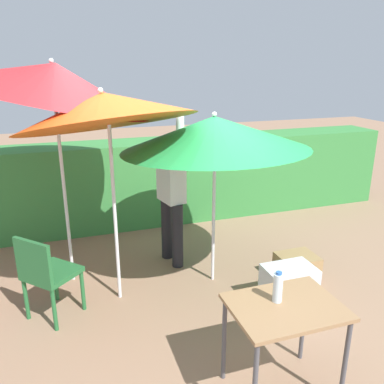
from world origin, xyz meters
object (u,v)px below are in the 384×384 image
object	(u,v)px
umbrella_orange	(53,81)
folding_table	(285,316)
umbrella_yellow	(215,133)
crate_cardboard	(297,267)
umbrella_rainbow	(105,109)
cooler_box	(288,287)
bottle_water	(278,287)
person_vendor	(171,192)
chair_plastic	(46,272)

from	to	relation	value
umbrella_orange	folding_table	size ratio (longest dim) A/B	3.33
folding_table	umbrella_yellow	bearing A→B (deg)	86.26
umbrella_orange	crate_cardboard	size ratio (longest dim) A/B	6.01
umbrella_rainbow	cooler_box	xyz separation A→B (m)	(1.67, -0.70, -1.80)
bottle_water	person_vendor	bearing A→B (deg)	94.35
chair_plastic	cooler_box	world-z (taller)	chair_plastic
chair_plastic	crate_cardboard	xyz separation A→B (m)	(2.73, -0.13, -0.36)
person_vendor	chair_plastic	distance (m)	1.71
umbrella_orange	bottle_water	world-z (taller)	umbrella_orange
person_vendor	bottle_water	world-z (taller)	person_vendor
umbrella_orange	folding_table	xyz separation A→B (m)	(1.43, -2.28, -1.58)
umbrella_yellow	folding_table	world-z (taller)	umbrella_yellow
umbrella_yellow	crate_cardboard	world-z (taller)	umbrella_yellow
cooler_box	chair_plastic	bearing A→B (deg)	166.59
folding_table	bottle_water	world-z (taller)	bottle_water
umbrella_rainbow	bottle_water	bearing A→B (deg)	-59.09
person_vendor	umbrella_yellow	bearing A→B (deg)	-61.36
chair_plastic	folding_table	xyz separation A→B (m)	(1.68, -1.54, 0.16)
umbrella_orange	umbrella_rainbow	bearing A→B (deg)	-54.33
cooler_box	folding_table	xyz separation A→B (m)	(-0.67, -0.98, 0.45)
crate_cardboard	folding_table	size ratio (longest dim) A/B	0.55
umbrella_orange	crate_cardboard	distance (m)	3.36
chair_plastic	cooler_box	bearing A→B (deg)	-13.41
umbrella_orange	crate_cardboard	world-z (taller)	umbrella_orange
person_vendor	cooler_box	bearing A→B (deg)	-56.43
person_vendor	cooler_box	size ratio (longest dim) A/B	3.64
umbrella_yellow	bottle_water	xyz separation A→B (m)	(-0.15, -1.65, -0.85)
umbrella_orange	chair_plastic	bearing A→B (deg)	-108.24
umbrella_yellow	folding_table	distance (m)	2.02
person_vendor	crate_cardboard	distance (m)	1.73
bottle_water	cooler_box	bearing A→B (deg)	52.32
umbrella_rainbow	person_vendor	distance (m)	1.48
person_vendor	folding_table	distance (m)	2.32
umbrella_rainbow	umbrella_yellow	size ratio (longest dim) A/B	1.20
umbrella_rainbow	crate_cardboard	bearing A→B (deg)	-7.46
umbrella_yellow	person_vendor	xyz separation A→B (m)	(-0.32, 0.58, -0.79)
person_vendor	cooler_box	distance (m)	1.74
umbrella_orange	bottle_water	bearing A→B (deg)	-57.75
umbrella_rainbow	umbrella_orange	xyz separation A→B (m)	(-0.43, 0.60, 0.23)
folding_table	crate_cardboard	bearing A→B (deg)	53.34
umbrella_orange	umbrella_yellow	bearing A→B (deg)	-20.00
umbrella_orange	crate_cardboard	bearing A→B (deg)	-19.30
umbrella_yellow	chair_plastic	xyz separation A→B (m)	(-1.79, -0.18, -1.22)
umbrella_yellow	chair_plastic	distance (m)	2.17
crate_cardboard	folding_table	distance (m)	1.83
umbrella_yellow	umbrella_rainbow	bearing A→B (deg)	-178.00
crate_cardboard	umbrella_orange	bearing A→B (deg)	160.70
umbrella_rainbow	umbrella_orange	distance (m)	0.77
person_vendor	bottle_water	bearing A→B (deg)	-85.65
umbrella_orange	folding_table	world-z (taller)	umbrella_orange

